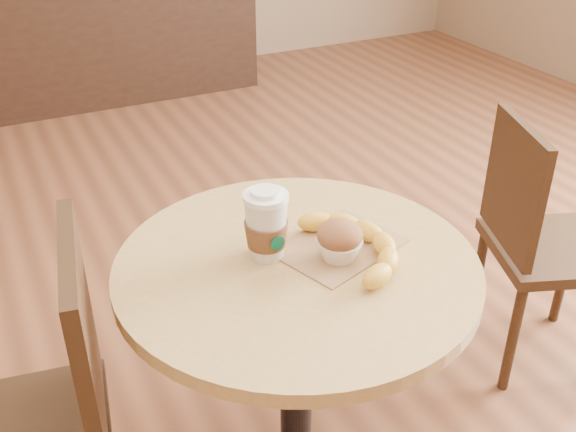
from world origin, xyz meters
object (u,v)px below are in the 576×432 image
object	(u,v)px
cafe_table	(296,345)
banana	(360,243)
coffee_cup	(266,227)
chair_left	(40,425)
muffin	(339,241)
chair_right	(538,238)

from	to	relation	value
cafe_table	banana	size ratio (longest dim) A/B	2.53
coffee_cup	banana	xyz separation A→B (m)	(0.17, -0.07, -0.04)
chair_left	muffin	distance (m)	0.68
cafe_table	chair_left	xyz separation A→B (m)	(-0.52, 0.08, -0.06)
coffee_cup	muffin	world-z (taller)	coffee_cup
muffin	banana	size ratio (longest dim) A/B	0.31
chair_right	coffee_cup	size ratio (longest dim) A/B	5.46
coffee_cup	banana	bearing A→B (deg)	-28.74
chair_left	banana	distance (m)	0.72
chair_right	muffin	bearing A→B (deg)	126.62
chair_right	coffee_cup	bearing A→B (deg)	120.32
banana	chair_right	bearing A→B (deg)	19.91
coffee_cup	banana	distance (m)	0.19
cafe_table	chair_right	xyz separation A→B (m)	(0.90, 0.21, -0.10)
coffee_cup	muffin	bearing A→B (deg)	-37.05
chair_left	chair_right	xyz separation A→B (m)	(1.42, 0.13, -0.04)
cafe_table	chair_right	distance (m)	0.93
chair_left	banana	bearing A→B (deg)	89.61
chair_left	coffee_cup	bearing A→B (deg)	94.93
chair_left	chair_right	distance (m)	1.42
coffee_cup	banana	size ratio (longest dim) A/B	0.49
chair_right	banana	xyz separation A→B (m)	(-0.77, -0.24, 0.34)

